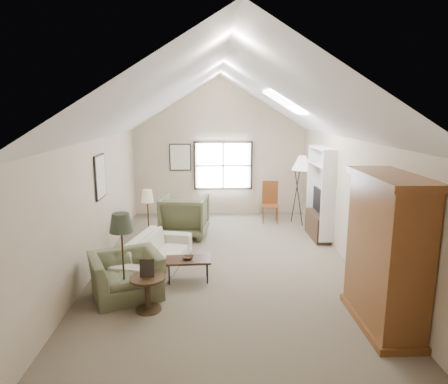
{
  "coord_description": "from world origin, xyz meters",
  "views": [
    {
      "loc": [
        -0.28,
        -7.61,
        3.07
      ],
      "look_at": [
        0.0,
        0.4,
        1.4
      ],
      "focal_mm": 32.0,
      "sensor_mm": 36.0,
      "label": 1
    }
  ],
  "objects_px": {
    "coffee_table": "(188,270)",
    "side_chair": "(270,202)",
    "armoire": "(386,252)",
    "sofa": "(155,254)",
    "side_table": "(148,294)",
    "armchair_near": "(126,275)",
    "armchair_far": "(185,216)"
  },
  "relations": [
    {
      "from": "coffee_table",
      "to": "side_chair",
      "type": "xyz_separation_m",
      "value": [
        2.05,
        3.78,
        0.36
      ]
    },
    {
      "from": "armoire",
      "to": "sofa",
      "type": "distance_m",
      "value": 4.2
    },
    {
      "from": "side_table",
      "to": "side_chair",
      "type": "relative_size",
      "value": 0.49
    },
    {
      "from": "armoire",
      "to": "coffee_table",
      "type": "bearing_deg",
      "value": 150.77
    },
    {
      "from": "armchair_near",
      "to": "side_table",
      "type": "height_order",
      "value": "armchair_near"
    },
    {
      "from": "armchair_far",
      "to": "armchair_near",
      "type": "bearing_deg",
      "value": 83.79
    },
    {
      "from": "sofa",
      "to": "side_table",
      "type": "xyz_separation_m",
      "value": [
        0.1,
        -1.6,
        -0.05
      ]
    },
    {
      "from": "coffee_table",
      "to": "side_table",
      "type": "xyz_separation_m",
      "value": [
        -0.57,
        -1.08,
        0.07
      ]
    },
    {
      "from": "armoire",
      "to": "armchair_near",
      "type": "height_order",
      "value": "armoire"
    },
    {
      "from": "armoire",
      "to": "armchair_near",
      "type": "distance_m",
      "value": 4.08
    },
    {
      "from": "sofa",
      "to": "armchair_far",
      "type": "relative_size",
      "value": 1.97
    },
    {
      "from": "armchair_near",
      "to": "coffee_table",
      "type": "distance_m",
      "value": 1.15
    },
    {
      "from": "armchair_far",
      "to": "coffee_table",
      "type": "bearing_deg",
      "value": 102.19
    },
    {
      "from": "sofa",
      "to": "armchair_near",
      "type": "height_order",
      "value": "armchair_near"
    },
    {
      "from": "sofa",
      "to": "armchair_far",
      "type": "xyz_separation_m",
      "value": [
        0.44,
        2.15,
        0.19
      ]
    },
    {
      "from": "armchair_far",
      "to": "armoire",
      "type": "bearing_deg",
      "value": 133.24
    },
    {
      "from": "armoire",
      "to": "side_chair",
      "type": "xyz_separation_m",
      "value": [
        -0.82,
        5.39,
        -0.54
      ]
    },
    {
      "from": "armchair_near",
      "to": "armchair_far",
      "type": "relative_size",
      "value": 1.0
    },
    {
      "from": "armchair_far",
      "to": "side_table",
      "type": "relative_size",
      "value": 2.02
    },
    {
      "from": "armoire",
      "to": "armchair_far",
      "type": "xyz_separation_m",
      "value": [
        -3.1,
        4.28,
        -0.59
      ]
    },
    {
      "from": "armchair_far",
      "to": "side_chair",
      "type": "height_order",
      "value": "side_chair"
    },
    {
      "from": "armchair_near",
      "to": "coffee_table",
      "type": "xyz_separation_m",
      "value": [
        1.0,
        0.55,
        -0.15
      ]
    },
    {
      "from": "side_chair",
      "to": "side_table",
      "type": "bearing_deg",
      "value": -113.22
    },
    {
      "from": "armchair_near",
      "to": "coffee_table",
      "type": "bearing_deg",
      "value": 5.32
    },
    {
      "from": "armchair_near",
      "to": "coffee_table",
      "type": "height_order",
      "value": "armchair_near"
    },
    {
      "from": "sofa",
      "to": "coffee_table",
      "type": "relative_size",
      "value": 2.69
    },
    {
      "from": "armoire",
      "to": "sofa",
      "type": "height_order",
      "value": "armoire"
    },
    {
      "from": "armchair_far",
      "to": "side_table",
      "type": "distance_m",
      "value": 3.77
    },
    {
      "from": "armoire",
      "to": "coffee_table",
      "type": "xyz_separation_m",
      "value": [
        -2.87,
        1.61,
        -0.89
      ]
    },
    {
      "from": "sofa",
      "to": "side_chair",
      "type": "height_order",
      "value": "side_chair"
    },
    {
      "from": "armchair_near",
      "to": "armchair_far",
      "type": "distance_m",
      "value": 3.32
    },
    {
      "from": "side_chair",
      "to": "armchair_near",
      "type": "bearing_deg",
      "value": -120.11
    }
  ]
}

